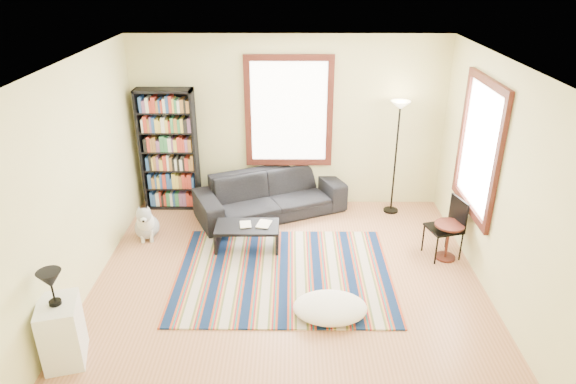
{
  "coord_description": "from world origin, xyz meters",
  "views": [
    {
      "loc": [
        0.04,
        -5.47,
        3.84
      ],
      "look_at": [
        0.0,
        0.5,
        1.1
      ],
      "focal_mm": 32.0,
      "sensor_mm": 36.0,
      "label": 1
    }
  ],
  "objects_px": {
    "white_cabinet": "(62,332)",
    "bookshelf": "(169,150)",
    "sofa": "(270,194)",
    "dog": "(146,220)",
    "floor_cushion": "(330,308)",
    "side_table": "(447,241)",
    "floor_lamp": "(395,159)",
    "coffee_table": "(247,237)",
    "folding_chair": "(444,228)"
  },
  "relations": [
    {
      "from": "white_cabinet",
      "to": "bookshelf",
      "type": "bearing_deg",
      "value": 68.71
    },
    {
      "from": "sofa",
      "to": "dog",
      "type": "relative_size",
      "value": 4.21
    },
    {
      "from": "sofa",
      "to": "floor_cushion",
      "type": "distance_m",
      "value": 2.76
    },
    {
      "from": "side_table",
      "to": "white_cabinet",
      "type": "distance_m",
      "value": 4.93
    },
    {
      "from": "bookshelf",
      "to": "floor_lamp",
      "type": "distance_m",
      "value": 3.63
    },
    {
      "from": "side_table",
      "to": "white_cabinet",
      "type": "relative_size",
      "value": 0.77
    },
    {
      "from": "white_cabinet",
      "to": "floor_cushion",
      "type": "bearing_deg",
      "value": -0.82
    },
    {
      "from": "floor_lamp",
      "to": "dog",
      "type": "relative_size",
      "value": 3.32
    },
    {
      "from": "floor_cushion",
      "to": "white_cabinet",
      "type": "distance_m",
      "value": 2.9
    },
    {
      "from": "bookshelf",
      "to": "floor_lamp",
      "type": "height_order",
      "value": "bookshelf"
    },
    {
      "from": "white_cabinet",
      "to": "dog",
      "type": "bearing_deg",
      "value": 70.33
    },
    {
      "from": "white_cabinet",
      "to": "dog",
      "type": "xyz_separation_m",
      "value": [
        0.19,
        2.58,
        -0.07
      ]
    },
    {
      "from": "floor_cushion",
      "to": "floor_lamp",
      "type": "xyz_separation_m",
      "value": [
        1.19,
        2.73,
        0.82
      ]
    },
    {
      "from": "side_table",
      "to": "white_cabinet",
      "type": "bearing_deg",
      "value": -155.91
    },
    {
      "from": "floor_cushion",
      "to": "floor_lamp",
      "type": "distance_m",
      "value": 3.09
    },
    {
      "from": "floor_cushion",
      "to": "coffee_table",
      "type": "bearing_deg",
      "value": 125.19
    },
    {
      "from": "folding_chair",
      "to": "dog",
      "type": "height_order",
      "value": "folding_chair"
    },
    {
      "from": "coffee_table",
      "to": "dog",
      "type": "bearing_deg",
      "value": 168.72
    },
    {
      "from": "folding_chair",
      "to": "side_table",
      "type": "bearing_deg",
      "value": -71.02
    },
    {
      "from": "white_cabinet",
      "to": "dog",
      "type": "height_order",
      "value": "white_cabinet"
    },
    {
      "from": "coffee_table",
      "to": "white_cabinet",
      "type": "relative_size",
      "value": 1.29
    },
    {
      "from": "coffee_table",
      "to": "floor_lamp",
      "type": "bearing_deg",
      "value": 27.54
    },
    {
      "from": "coffee_table",
      "to": "side_table",
      "type": "bearing_deg",
      "value": -5.44
    },
    {
      "from": "floor_cushion",
      "to": "floor_lamp",
      "type": "relative_size",
      "value": 0.47
    },
    {
      "from": "floor_lamp",
      "to": "side_table",
      "type": "height_order",
      "value": "floor_lamp"
    },
    {
      "from": "bookshelf",
      "to": "coffee_table",
      "type": "height_order",
      "value": "bookshelf"
    },
    {
      "from": "coffee_table",
      "to": "side_table",
      "type": "height_order",
      "value": "side_table"
    },
    {
      "from": "coffee_table",
      "to": "white_cabinet",
      "type": "xyz_separation_m",
      "value": [
        -1.71,
        -2.28,
        0.17
      ]
    },
    {
      "from": "bookshelf",
      "to": "floor_lamp",
      "type": "xyz_separation_m",
      "value": [
        3.63,
        -0.17,
        -0.07
      ]
    },
    {
      "from": "bookshelf",
      "to": "floor_cushion",
      "type": "xyz_separation_m",
      "value": [
        2.43,
        -2.9,
        -0.89
      ]
    },
    {
      "from": "coffee_table",
      "to": "white_cabinet",
      "type": "distance_m",
      "value": 2.85
    },
    {
      "from": "folding_chair",
      "to": "white_cabinet",
      "type": "height_order",
      "value": "folding_chair"
    },
    {
      "from": "folding_chair",
      "to": "dog",
      "type": "bearing_deg",
      "value": 157.7
    },
    {
      "from": "side_table",
      "to": "dog",
      "type": "relative_size",
      "value": 0.96
    },
    {
      "from": "bookshelf",
      "to": "coffee_table",
      "type": "distance_m",
      "value": 2.08
    },
    {
      "from": "bookshelf",
      "to": "dog",
      "type": "xyz_separation_m",
      "value": [
        -0.18,
        -1.06,
        -0.72
      ]
    },
    {
      "from": "dog",
      "to": "side_table",
      "type": "bearing_deg",
      "value": -18.33
    },
    {
      "from": "folding_chair",
      "to": "dog",
      "type": "distance_m",
      "value": 4.3
    },
    {
      "from": "floor_cushion",
      "to": "folding_chair",
      "type": "height_order",
      "value": "folding_chair"
    },
    {
      "from": "floor_cushion",
      "to": "folding_chair",
      "type": "relative_size",
      "value": 1.02
    },
    {
      "from": "sofa",
      "to": "floor_cushion",
      "type": "height_order",
      "value": "sofa"
    },
    {
      "from": "floor_lamp",
      "to": "dog",
      "type": "height_order",
      "value": "floor_lamp"
    },
    {
      "from": "floor_lamp",
      "to": "folding_chair",
      "type": "bearing_deg",
      "value": -71.75
    },
    {
      "from": "floor_cushion",
      "to": "side_table",
      "type": "bearing_deg",
      "value": 36.88
    },
    {
      "from": "coffee_table",
      "to": "floor_lamp",
      "type": "xyz_separation_m",
      "value": [
        2.28,
        1.19,
        0.75
      ]
    },
    {
      "from": "floor_cushion",
      "to": "folding_chair",
      "type": "bearing_deg",
      "value": 39.25
    },
    {
      "from": "floor_lamp",
      "to": "white_cabinet",
      "type": "bearing_deg",
      "value": -139.04
    },
    {
      "from": "side_table",
      "to": "dog",
      "type": "distance_m",
      "value": 4.35
    },
    {
      "from": "bookshelf",
      "to": "white_cabinet",
      "type": "relative_size",
      "value": 2.86
    },
    {
      "from": "sofa",
      "to": "folding_chair",
      "type": "distance_m",
      "value": 2.76
    }
  ]
}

